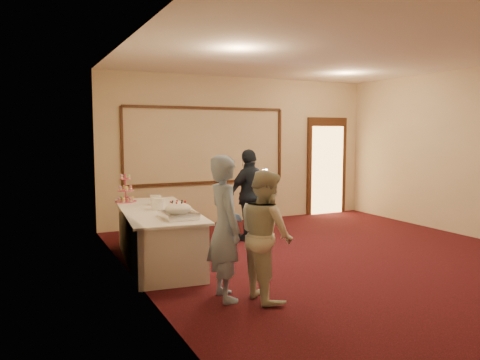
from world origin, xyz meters
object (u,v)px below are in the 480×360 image
object	(u,v)px
cupcake_stand	(126,191)
man	(225,228)
plate_stack_a	(158,204)
buffet_table	(158,236)
tart	(175,209)
woman	(266,235)
plate_stack_b	(156,200)
guest	(250,195)
pavlova_tray	(178,211)

from	to	relation	value
cupcake_stand	man	world-z (taller)	man
plate_stack_a	man	size ratio (longest dim) A/B	0.12
buffet_table	tart	world-z (taller)	tart
tart	woman	bearing A→B (deg)	-73.17
plate_stack_b	tart	xyz separation A→B (m)	(0.08, -0.68, -0.05)
tart	guest	bearing A→B (deg)	29.79
man	woman	bearing A→B (deg)	-109.44
buffet_table	woman	distance (m)	2.09
pavlova_tray	cupcake_stand	world-z (taller)	cupcake_stand
plate_stack_a	buffet_table	bearing A→B (deg)	131.75
pavlova_tray	plate_stack_b	world-z (taller)	pavlova_tray
tart	plate_stack_a	bearing A→B (deg)	125.93
pavlova_tray	cupcake_stand	size ratio (longest dim) A/B	1.19
buffet_table	plate_stack_a	size ratio (longest dim) A/B	13.37
plate_stack_b	guest	size ratio (longest dim) A/B	0.11
woman	pavlova_tray	bearing A→B (deg)	28.36
tart	buffet_table	bearing A→B (deg)	126.18
buffet_table	man	distance (m)	1.83
buffet_table	plate_stack_b	size ratio (longest dim) A/B	15.20
plate_stack_a	man	xyz separation A→B (m)	(0.27, -1.75, -0.04)
tart	guest	xyz separation A→B (m)	(1.65, 0.95, -0.01)
plate_stack_a	man	bearing A→B (deg)	-81.11
cupcake_stand	guest	size ratio (longest dim) A/B	0.31
plate_stack_b	man	world-z (taller)	man
cupcake_stand	guest	bearing A→B (deg)	-6.46
plate_stack_a	tart	bearing A→B (deg)	-54.07
plate_stack_b	guest	xyz separation A→B (m)	(1.73, 0.27, -0.05)
pavlova_tray	woman	distance (m)	1.35
buffet_table	cupcake_stand	distance (m)	1.12
man	cupcake_stand	bearing A→B (deg)	16.12
woman	guest	xyz separation A→B (m)	(1.14, 2.64, 0.06)
plate_stack_b	man	size ratio (longest dim) A/B	0.11
cupcake_stand	plate_stack_b	size ratio (longest dim) A/B	2.87
man	woman	xyz separation A→B (m)	(0.41, -0.19, -0.08)
plate_stack_a	guest	world-z (taller)	guest
man	guest	size ratio (longest dim) A/B	1.02
plate_stack_b	tart	world-z (taller)	plate_stack_b
woman	tart	bearing A→B (deg)	17.24
pavlova_tray	plate_stack_a	world-z (taller)	pavlova_tray
pavlova_tray	guest	xyz separation A→B (m)	(1.77, 1.46, -0.07)
cupcake_stand	tart	bearing A→B (deg)	-70.36
pavlova_tray	tart	distance (m)	0.53
guest	plate_stack_b	bearing A→B (deg)	-7.79
buffet_table	pavlova_tray	distance (m)	0.90
buffet_table	man	world-z (taller)	man
tart	man	xyz separation A→B (m)	(0.10, -1.51, 0.01)
pavlova_tray	man	distance (m)	1.02
buffet_table	man	xyz separation A→B (m)	(0.28, -1.76, 0.42)
buffet_table	tart	bearing A→B (deg)	-53.82
plate_stack_a	man	distance (m)	1.77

